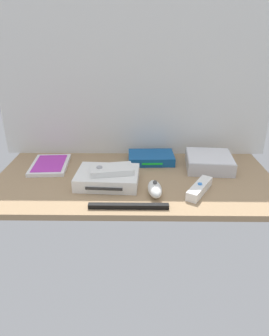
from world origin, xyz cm
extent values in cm
cube|color=#9E7F5B|center=(0.00, 0.00, -1.00)|extent=(100.00, 48.00, 2.00)
cube|color=silver|center=(0.00, 24.60, 32.00)|extent=(110.00, 1.20, 64.00)
cube|color=white|center=(-9.19, -3.99, 2.20)|extent=(21.92, 17.23, 4.40)
cube|color=#2D2D2D|center=(-9.68, -12.18, 2.20)|extent=(12.01, 1.32, 0.80)
cube|color=silver|center=(28.51, 9.28, 2.50)|extent=(18.33, 18.33, 5.00)
cube|color=silver|center=(28.51, 9.28, 5.15)|extent=(17.60, 17.60, 0.30)
cube|color=white|center=(-33.05, 9.75, 0.70)|extent=(14.82, 19.86, 1.40)
cube|color=#B233B2|center=(-33.05, 9.75, 1.48)|extent=(12.21, 17.04, 0.16)
cube|color=#145193|center=(6.50, 15.09, 1.70)|extent=(18.40, 12.61, 3.40)
cube|color=#19D833|center=(6.72, 8.89, 1.70)|extent=(8.01, 0.67, 0.60)
cube|color=white|center=(21.27, -10.35, 1.50)|extent=(10.71, 14.54, 3.00)
cylinder|color=#387FDB|center=(21.27, -10.35, 3.20)|extent=(1.40, 1.40, 0.40)
ellipsoid|color=white|center=(6.63, -11.82, 2.00)|extent=(5.26, 10.35, 4.00)
sphere|color=#4C4C4C|center=(6.63, -11.82, 4.40)|extent=(1.40, 1.40, 1.40)
cube|color=white|center=(-7.77, -4.47, 5.40)|extent=(15.60, 10.46, 2.00)
cylinder|color=#99999E|center=(-11.70, -5.18, 6.60)|extent=(2.33, 2.33, 0.40)
cube|color=black|center=(-1.56, -20.11, 0.70)|extent=(24.00, 1.85, 1.40)
camera|label=1|loc=(1.07, -96.29, 47.86)|focal=32.01mm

